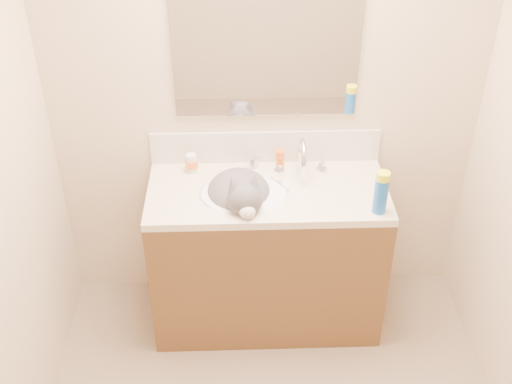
{
  "coord_description": "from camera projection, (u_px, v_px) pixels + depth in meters",
  "views": [
    {
      "loc": [
        -0.15,
        -1.65,
        2.67
      ],
      "look_at": [
        -0.06,
        0.92,
        0.88
      ],
      "focal_mm": 45.0,
      "sensor_mm": 36.0,
      "label": 1
    }
  ],
  "objects": [
    {
      "name": "pill_label",
      "position": [
        192.0,
        164.0,
        3.3
      ],
      "size": [
        0.08,
        0.08,
        0.04
      ],
      "primitive_type": "cylinder",
      "rotation": [
        0.0,
        0.0,
        0.26
      ],
      "color": "orange",
      "rests_on": "pill_bottle"
    },
    {
      "name": "pill_bottle",
      "position": [
        192.0,
        163.0,
        3.3
      ],
      "size": [
        0.07,
        0.07,
        0.1
      ],
      "primitive_type": "cylinder",
      "rotation": [
        0.0,
        0.0,
        0.26
      ],
      "color": "silver",
      "rests_on": "counter_slab"
    },
    {
      "name": "cat",
      "position": [
        240.0,
        197.0,
        3.17
      ],
      "size": [
        0.42,
        0.48,
        0.34
      ],
      "rotation": [
        0.0,
        0.0,
        0.16
      ],
      "color": "#4D4B4E",
      "rests_on": "basin"
    },
    {
      "name": "basin",
      "position": [
        244.0,
        205.0,
        3.2
      ],
      "size": [
        0.45,
        0.36,
        0.14
      ],
      "primitive_type": "ellipsoid",
      "color": "white",
      "rests_on": "vanity_cabinet"
    },
    {
      "name": "toothbrush",
      "position": [
        280.0,
        183.0,
        3.23
      ],
      "size": [
        0.09,
        0.13,
        0.01
      ],
      "primitive_type": "cube",
      "rotation": [
        0.0,
        0.0,
        0.55
      ],
      "color": "silver",
      "rests_on": "counter_slab"
    },
    {
      "name": "toothbrush_head",
      "position": [
        280.0,
        182.0,
        3.23
      ],
      "size": [
        0.03,
        0.03,
        0.01
      ],
      "primitive_type": "cube",
      "rotation": [
        0.0,
        0.0,
        0.55
      ],
      "color": "#61A2D0",
      "rests_on": "counter_slab"
    },
    {
      "name": "spray_cap",
      "position": [
        383.0,
        176.0,
        2.93
      ],
      "size": [
        0.07,
        0.07,
        0.04
      ],
      "primitive_type": "cylinder",
      "rotation": [
        0.0,
        0.0,
        0.11
      ],
      "color": "#E2F319",
      "rests_on": "spray_can"
    },
    {
      "name": "mirror",
      "position": [
        266.0,
        39.0,
        3.02
      ],
      "size": [
        0.9,
        0.02,
        0.8
      ],
      "primitive_type": "cube",
      "color": "white",
      "rests_on": "room_shell"
    },
    {
      "name": "faucet",
      "position": [
        302.0,
        160.0,
        3.26
      ],
      "size": [
        0.28,
        0.2,
        0.21
      ],
      "color": "silver",
      "rests_on": "counter_slab"
    },
    {
      "name": "spray_can",
      "position": [
        381.0,
        196.0,
        2.99
      ],
      "size": [
        0.07,
        0.07,
        0.18
      ],
      "primitive_type": "cylinder",
      "rotation": [
        0.0,
        0.0,
        0.11
      ],
      "color": "blue",
      "rests_on": "counter_slab"
    },
    {
      "name": "room_shell",
      "position": [
        285.0,
        201.0,
        2.03
      ],
      "size": [
        2.24,
        2.54,
        2.52
      ],
      "color": "beige",
      "rests_on": "ground"
    },
    {
      "name": "counter_slab",
      "position": [
        268.0,
        193.0,
        3.2
      ],
      "size": [
        1.2,
        0.55,
        0.04
      ],
      "primitive_type": "cube",
      "color": "beige",
      "rests_on": "vanity_cabinet"
    },
    {
      "name": "vanity_cabinet",
      "position": [
        267.0,
        258.0,
        3.45
      ],
      "size": [
        1.2,
        0.55,
        0.82
      ],
      "primitive_type": "cube",
      "color": "brown",
      "rests_on": "ground"
    },
    {
      "name": "amber_bottle",
      "position": [
        280.0,
        160.0,
        3.32
      ],
      "size": [
        0.05,
        0.05,
        0.11
      ],
      "primitive_type": "cylinder",
      "rotation": [
        0.0,
        0.0,
        -0.3
      ],
      "color": "orange",
      "rests_on": "counter_slab"
    },
    {
      "name": "silver_jar",
      "position": [
        254.0,
        162.0,
        3.35
      ],
      "size": [
        0.06,
        0.06,
        0.06
      ],
      "primitive_type": "cylinder",
      "rotation": [
        0.0,
        0.0,
        0.24
      ],
      "color": "#B7B7BC",
      "rests_on": "counter_slab"
    },
    {
      "name": "backsplash",
      "position": [
        265.0,
        147.0,
        3.36
      ],
      "size": [
        1.2,
        0.02,
        0.18
      ],
      "primitive_type": "cube",
      "color": "beige",
      "rests_on": "counter_slab"
    }
  ]
}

